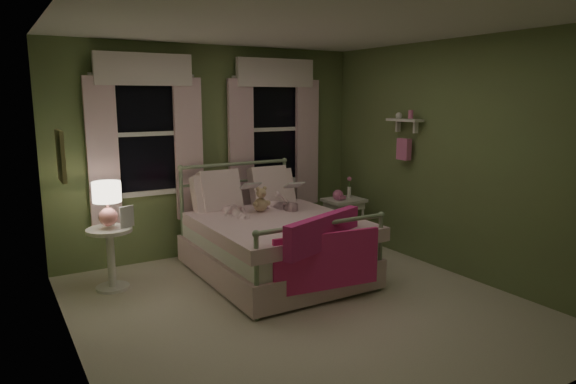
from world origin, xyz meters
TOP-DOWN VIEW (x-y plane):
  - room_shell at (0.00, 0.00)m, footprint 4.20×4.20m
  - bed at (0.20, 0.94)m, footprint 1.58×2.04m
  - pink_throw at (0.20, -0.09)m, footprint 1.10×0.49m
  - child_left at (-0.08, 1.36)m, footprint 0.32×0.23m
  - child_right at (0.48, 1.36)m, footprint 0.39×0.32m
  - book_left at (-0.08, 1.11)m, footprint 0.22×0.16m
  - book_right at (0.48, 1.11)m, footprint 0.22×0.15m
  - teddy_bear at (0.20, 1.20)m, footprint 0.22×0.17m
  - nightstand_left at (-1.46, 1.39)m, footprint 0.46×0.46m
  - table_lamp at (-1.46, 1.39)m, footprint 0.28×0.28m
  - book_nightstand at (-1.36, 1.31)m, footprint 0.23×0.27m
  - nightstand_right at (1.55, 1.41)m, footprint 0.50×0.40m
  - pink_toy at (1.45, 1.41)m, footprint 0.14×0.18m
  - bud_vase at (1.67, 1.46)m, footprint 0.06×0.06m
  - window_left at (-0.85, 2.03)m, footprint 1.34×0.13m
  - window_right at (0.85, 2.03)m, footprint 1.34×0.13m
  - wall_shelf at (1.90, 0.70)m, footprint 0.15×0.50m
  - framed_picture at (-1.95, 0.60)m, footprint 0.03×0.32m

SIDE VIEW (x-z plane):
  - bed at x=0.20m, z-range -0.21..0.98m
  - nightstand_left at x=-1.46m, z-range 0.09..0.74m
  - nightstand_right at x=1.55m, z-range 0.23..0.87m
  - pink_throw at x=0.20m, z-range 0.26..0.96m
  - book_nightstand at x=-1.36m, z-range 0.65..0.67m
  - pink_toy at x=1.45m, z-range 0.64..0.78m
  - bud_vase at x=1.67m, z-range 0.65..0.93m
  - teddy_bear at x=0.20m, z-range 0.64..0.94m
  - book_right at x=0.48m, z-range 0.79..1.05m
  - child_right at x=0.48m, z-range 0.57..1.31m
  - table_lamp at x=-1.46m, z-range 0.73..1.18m
  - book_left at x=-0.08m, z-range 0.83..1.09m
  - child_left at x=-0.08m, z-range 0.57..1.41m
  - room_shell at x=0.00m, z-range -0.80..3.40m
  - framed_picture at x=-1.95m, z-range 1.29..1.71m
  - wall_shelf at x=1.90m, z-range 1.22..1.82m
  - window_left at x=-0.85m, z-range 0.64..2.60m
  - window_right at x=0.85m, z-range 0.64..2.60m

